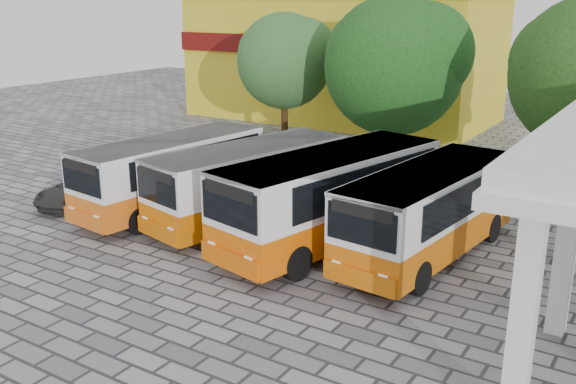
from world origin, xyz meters
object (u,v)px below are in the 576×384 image
Objects in this scene: bus_far_left at (172,170)px; bus_centre_right at (331,193)px; bus_far_right at (430,208)px; parked_car at (81,189)px; bus_centre_left at (250,179)px.

bus_far_left is 0.89× the size of bus_centre_right.
parked_car is at bearing -165.27° from bus_far_right.
bus_far_left is 0.97× the size of bus_centre_left.
bus_far_left is 7.01m from bus_centre_right.
bus_centre_left reaches higher than parked_car.
bus_centre_left is at bearing -174.37° from bus_centre_right.
bus_far_right is (3.17, 0.74, -0.14)m from bus_centre_right.
bus_far_right reaches higher than parked_car.
bus_far_right is (10.17, 0.78, 0.02)m from bus_far_left.
bus_centre_right reaches higher than bus_far_right.
parked_car is (-14.00, -2.07, -1.09)m from bus_far_right.
bus_centre_right is at bearing 7.33° from bus_far_left.
bus_far_left is at bearing -167.20° from bus_centre_right.
bus_centre_left is 6.79m from bus_far_right.
bus_centre_right is (3.62, -0.43, 0.16)m from bus_centre_left.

